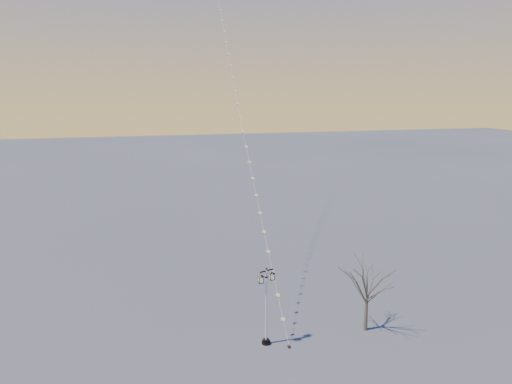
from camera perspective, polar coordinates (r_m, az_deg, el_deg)
name	(u,v)px	position (r m, az deg, el deg)	size (l,w,h in m)	color
ground	(275,349)	(29.32, 2.36, -18.83)	(300.00, 300.00, 0.00)	#505050
street_lamp	(266,302)	(28.51, 1.29, -13.52)	(1.21, 0.70, 4.95)	black
bare_tree	(367,286)	(30.77, 13.66, -11.22)	(2.66, 2.66, 4.41)	brown
kite_train	(234,69)	(44.98, -2.78, 15.03)	(3.38, 40.63, 35.02)	#36251D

